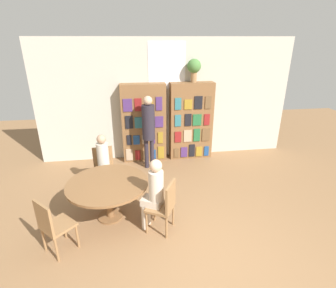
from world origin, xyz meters
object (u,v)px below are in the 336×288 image
(reading_table, at_px, (108,188))
(seated_reader_right, at_px, (154,191))
(seated_reader_left, at_px, (104,162))
(chair_near_camera, at_px, (53,224))
(chair_far_side, at_px, (165,204))
(bookshelf_left, at_px, (144,123))
(flower_vase, at_px, (194,67))
(chair_left_side, at_px, (104,167))
(bookshelf_right, at_px, (191,121))
(librarian_standing, at_px, (149,125))

(reading_table, height_order, seated_reader_right, seated_reader_right)
(reading_table, relative_size, seated_reader_left, 1.10)
(chair_near_camera, distance_m, chair_far_side, 1.66)
(bookshelf_left, relative_size, seated_reader_right, 1.55)
(flower_vase, distance_m, chair_left_side, 3.11)
(bookshelf_right, distance_m, chair_far_side, 3.05)
(seated_reader_left, bearing_deg, chair_far_side, 119.90)
(bookshelf_right, relative_size, reading_table, 1.42)
(bookshelf_left, distance_m, chair_near_camera, 3.44)
(flower_vase, distance_m, seated_reader_left, 3.07)
(chair_left_side, xyz_separation_m, seated_reader_right, (0.90, -1.40, 0.21))
(bookshelf_right, distance_m, librarian_standing, 1.24)
(flower_vase, distance_m, seated_reader_right, 3.41)
(bookshelf_right, relative_size, flower_vase, 3.58)
(chair_left_side, height_order, seated_reader_right, seated_reader_right)
(chair_left_side, height_order, seated_reader_left, seated_reader_left)
(seated_reader_left, distance_m, librarian_standing, 1.45)
(bookshelf_right, height_order, reading_table, bookshelf_right)
(seated_reader_left, bearing_deg, bookshelf_left, -129.12)
(librarian_standing, bearing_deg, chair_left_side, -140.42)
(reading_table, relative_size, chair_left_side, 1.53)
(bookshelf_left, xyz_separation_m, reading_table, (-0.77, -2.34, -0.37))
(bookshelf_right, xyz_separation_m, seated_reader_right, (-1.23, -2.73, -0.26))
(seated_reader_right, relative_size, librarian_standing, 0.72)
(flower_vase, distance_m, chair_near_camera, 4.49)
(bookshelf_left, height_order, reading_table, bookshelf_left)
(chair_left_side, bearing_deg, bookshelf_right, -156.64)
(chair_left_side, relative_size, seated_reader_left, 0.72)
(flower_vase, relative_size, seated_reader_right, 0.43)
(bookshelf_right, height_order, flower_vase, flower_vase)
(bookshelf_left, bearing_deg, seated_reader_right, -90.36)
(bookshelf_right, bearing_deg, chair_far_side, -110.69)
(bookshelf_left, relative_size, librarian_standing, 1.11)
(bookshelf_right, xyz_separation_m, flower_vase, (0.03, 0.00, 1.34))
(seated_reader_left, bearing_deg, chair_left_side, -90.00)
(flower_vase, xyz_separation_m, librarian_standing, (-1.16, -0.51, -1.23))
(seated_reader_right, height_order, librarian_standing, librarian_standing)
(flower_vase, relative_size, seated_reader_left, 0.44)
(bookshelf_right, distance_m, flower_vase, 1.34)
(bookshelf_left, xyz_separation_m, seated_reader_left, (-0.89, -1.51, -0.28))
(bookshelf_left, distance_m, chair_left_side, 1.68)
(bookshelf_left, xyz_separation_m, flower_vase, (1.24, 0.00, 1.33))
(reading_table, bearing_deg, chair_near_camera, -135.41)
(seated_reader_left, xyz_separation_m, seated_reader_right, (0.87, -1.22, 0.02))
(chair_far_side, relative_size, seated_reader_right, 0.71)
(librarian_standing, bearing_deg, seated_reader_right, -92.52)
(chair_far_side, xyz_separation_m, seated_reader_right, (-0.16, 0.08, 0.21))
(chair_left_side, relative_size, seated_reader_right, 0.71)
(reading_table, height_order, chair_near_camera, chair_near_camera)
(seated_reader_right, distance_m, librarian_standing, 2.26)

